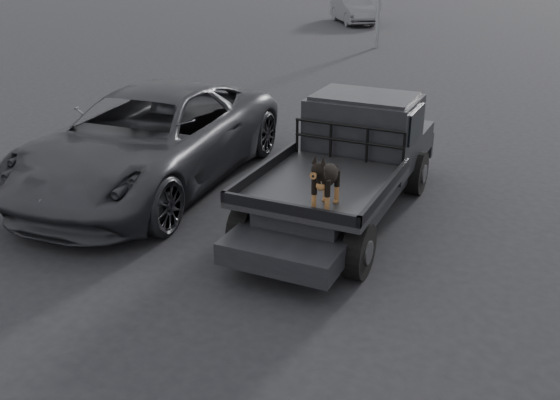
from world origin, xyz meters
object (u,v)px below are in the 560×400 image
at_px(flatbed_ute, 343,191).
at_px(dog, 326,180).
at_px(parked_suv, 150,139).
at_px(distant_car_a, 354,9).

distance_m(flatbed_ute, dog, 1.92).
bearing_deg(flatbed_ute, parked_suv, -178.71).
bearing_deg(flatbed_ute, dog, -78.56).
bearing_deg(flatbed_ute, distant_car_a, 108.20).
distance_m(dog, distant_car_a, 25.65).
xyz_separation_m(flatbed_ute, parked_suv, (-3.60, -0.08, 0.39)).
bearing_deg(dog, distant_car_a, 107.74).
xyz_separation_m(flatbed_ute, distant_car_a, (-7.47, 22.73, 0.23)).
height_order(dog, parked_suv, parked_suv).
bearing_deg(parked_suv, dog, -26.31).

